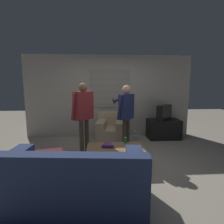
{
  "coord_description": "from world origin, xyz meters",
  "views": [
    {
      "loc": [
        -0.25,
        -3.51,
        1.62
      ],
      "look_at": [
        0.01,
        0.55,
        1.0
      ],
      "focal_mm": 28.0,
      "sensor_mm": 36.0,
      "label": 1
    }
  ],
  "objects": [
    {
      "name": "wall_back",
      "position": [
        0.0,
        2.03,
        1.28
      ],
      "size": [
        5.2,
        0.08,
        2.55
      ],
      "color": "#BCB7A8",
      "rests_on": "ground_plane"
    },
    {
      "name": "couch_blue",
      "position": [
        -0.65,
        -1.26,
        0.32
      ],
      "size": [
        2.04,
        1.06,
        0.83
      ],
      "rotation": [
        0.0,
        0.0,
        -0.09
      ],
      "color": "navy",
      "rests_on": "ground_plane"
    },
    {
      "name": "coffee_table",
      "position": [
        0.02,
        -0.16,
        0.36
      ],
      "size": [
        1.13,
        0.6,
        0.4
      ],
      "color": "#9E754C",
      "rests_on": "ground_plane"
    },
    {
      "name": "floor_fan",
      "position": [
        0.77,
        1.49,
        0.2
      ],
      "size": [
        0.32,
        0.2,
        0.41
      ],
      "color": "#A8A8AD",
      "rests_on": "ground_plane"
    },
    {
      "name": "tv",
      "position": [
        1.66,
        1.62,
        0.81
      ],
      "size": [
        0.6,
        0.62,
        0.45
      ],
      "rotation": [
        0.0,
        0.0,
        3.95
      ],
      "color": "black",
      "rests_on": "tv_stand"
    },
    {
      "name": "ground_plane",
      "position": [
        0.0,
        0.0,
        0.0
      ],
      "size": [
        16.0,
        16.0,
        0.0
      ],
      "primitive_type": "plane",
      "color": "#B2A893"
    },
    {
      "name": "person_right_standing",
      "position": [
        0.35,
        0.65,
        1.03
      ],
      "size": [
        0.51,
        0.78,
        1.63
      ],
      "rotation": [
        0.0,
        0.0,
        0.86
      ],
      "color": "#4C4233",
      "rests_on": "ground_plane"
    },
    {
      "name": "soda_can",
      "position": [
        0.26,
        0.08,
        0.46
      ],
      "size": [
        0.07,
        0.07,
        0.13
      ],
      "color": "#238E47",
      "rests_on": "coffee_table"
    },
    {
      "name": "person_left_standing",
      "position": [
        -0.66,
        0.47,
        1.07
      ],
      "size": [
        0.53,
        0.84,
        1.68
      ],
      "rotation": [
        0.0,
        0.0,
        0.84
      ],
      "color": "#4C4233",
      "rests_on": "ground_plane"
    },
    {
      "name": "book_stack",
      "position": [
        -0.12,
        -0.14,
        0.43
      ],
      "size": [
        0.26,
        0.2,
        0.07
      ],
      "color": "#284C89",
      "rests_on": "coffee_table"
    },
    {
      "name": "armchair_beige",
      "position": [
        0.03,
        1.33,
        0.34
      ],
      "size": [
        0.88,
        0.97,
        0.85
      ],
      "rotation": [
        0.0,
        0.0,
        3.01
      ],
      "color": "#C6B289",
      "rests_on": "ground_plane"
    },
    {
      "name": "spare_remote",
      "position": [
        0.34,
        -0.28,
        0.41
      ],
      "size": [
        0.05,
        0.13,
        0.02
      ],
      "rotation": [
        0.0,
        0.0,
        -0.04
      ],
      "color": "white",
      "rests_on": "coffee_table"
    },
    {
      "name": "tv_stand",
      "position": [
        1.66,
        1.62,
        0.29
      ],
      "size": [
        0.96,
        0.57,
        0.59
      ],
      "color": "black",
      "rests_on": "ground_plane"
    }
  ]
}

